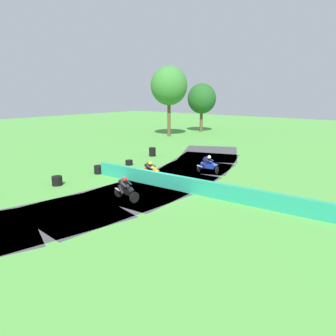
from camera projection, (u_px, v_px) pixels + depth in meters
name	position (u px, v px, depth m)	size (l,w,h in m)	color
ground_plane	(157.00, 186.00, 20.43)	(120.00, 120.00, 0.00)	#4C933D
track_asphalt	(143.00, 183.00, 21.09)	(10.31, 33.48, 0.01)	#3D3D42
safety_barrier	(235.00, 194.00, 17.29)	(0.30, 20.67, 0.90)	#239375
motorcycle_lead_black	(126.00, 189.00, 17.53)	(1.70, 0.89, 1.43)	black
motorcycle_chase_orange	(151.00, 170.00, 21.75)	(1.68, 0.90, 1.42)	black
motorcycle_trailing_blue	(209.00, 165.00, 23.36)	(1.70, 0.99, 1.43)	black
tire_stack_mid_a	(57.00, 181.00, 20.45)	(0.65, 0.65, 0.60)	black
tire_stack_mid_b	(99.00, 170.00, 23.40)	(0.66, 0.66, 0.60)	black
tire_stack_far	(129.00, 163.00, 26.18)	(0.59, 0.59, 0.40)	black
tire_stack_extra_a	(152.00, 152.00, 29.75)	(0.62, 0.62, 0.80)	black
tree_far_left	(202.00, 99.00, 47.03)	(4.19, 4.19, 7.11)	brown
tree_far_right	(169.00, 86.00, 41.74)	(4.81, 4.81, 9.18)	brown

